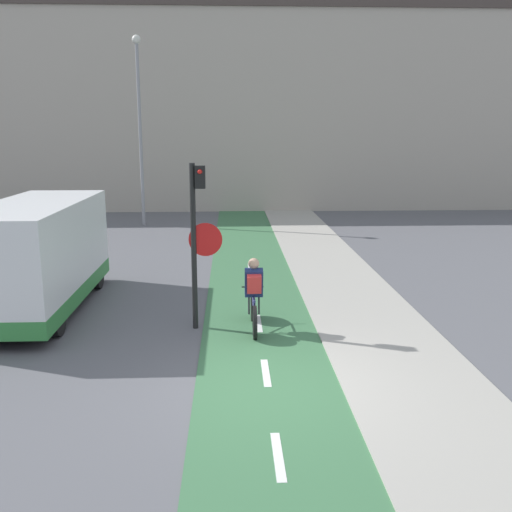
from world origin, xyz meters
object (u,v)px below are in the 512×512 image
(traffic_light_pole, at_px, (197,229))
(cyclist_near, at_px, (254,296))
(street_lamp_far, at_px, (139,114))
(van, at_px, (38,258))

(traffic_light_pole, xyz_separation_m, cyclist_near, (1.11, -0.18, -1.35))
(traffic_light_pole, relative_size, street_lamp_far, 0.43)
(street_lamp_far, relative_size, van, 1.45)
(traffic_light_pole, height_order, cyclist_near, traffic_light_pole)
(cyclist_near, xyz_separation_m, van, (-4.74, 1.59, 0.49))
(van, bearing_deg, street_lamp_far, 87.46)
(traffic_light_pole, relative_size, cyclist_near, 1.90)
(street_lamp_far, bearing_deg, traffic_light_pole, -76.98)
(traffic_light_pole, xyz_separation_m, van, (-3.63, 1.41, -0.87))
(street_lamp_far, relative_size, cyclist_near, 4.43)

